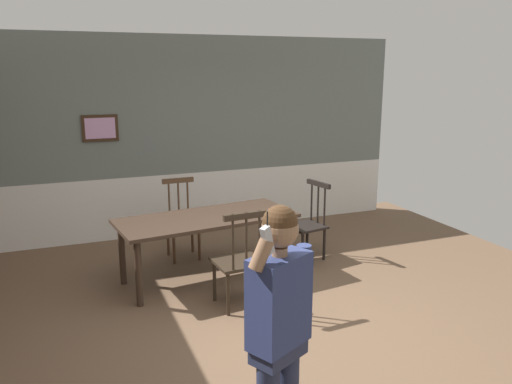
# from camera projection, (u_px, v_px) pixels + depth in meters

# --- Properties ---
(ground_plane) EXTENTS (7.38, 7.38, 0.00)m
(ground_plane) POSITION_uv_depth(u_px,v_px,m) (290.00, 332.00, 4.73)
(ground_plane) COLOR brown
(room_back_partition) EXTENTS (6.38, 0.17, 2.83)m
(room_back_partition) POSITION_uv_depth(u_px,v_px,m) (193.00, 140.00, 7.45)
(room_back_partition) COLOR slate
(room_back_partition) RESTS_ON ground_plane
(dining_table) EXTENTS (2.08, 1.09, 0.74)m
(dining_table) POSITION_uv_depth(u_px,v_px,m) (207.00, 224.00, 5.79)
(dining_table) COLOR #38281E
(dining_table) RESTS_ON ground_plane
(chair_near_window) EXTENTS (0.49, 0.49, 1.03)m
(chair_near_window) POSITION_uv_depth(u_px,v_px,m) (239.00, 260.00, 5.14)
(chair_near_window) COLOR #2D2319
(chair_near_window) RESTS_ON ground_plane
(chair_by_doorway) EXTENTS (0.51, 0.51, 0.98)m
(chair_by_doorway) POSITION_uv_depth(u_px,v_px,m) (308.00, 223.00, 6.49)
(chair_by_doorway) COLOR black
(chair_by_doorway) RESTS_ON ground_plane
(chair_at_table_head) EXTENTS (0.41, 0.41, 1.01)m
(chair_at_table_head) POSITION_uv_depth(u_px,v_px,m) (182.00, 221.00, 6.53)
(chair_at_table_head) COLOR #513823
(chair_at_table_head) RESTS_ON ground_plane
(person_figure) EXTENTS (0.48, 0.35, 1.63)m
(person_figure) POSITION_uv_depth(u_px,v_px,m) (280.00, 322.00, 2.99)
(person_figure) COLOR #282E49
(person_figure) RESTS_ON ground_plane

